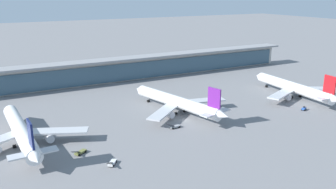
{
  "coord_description": "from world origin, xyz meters",
  "views": [
    {
      "loc": [
        -78.74,
        -129.92,
        56.71
      ],
      "look_at": [
        0.0,
        16.96,
        7.8
      ],
      "focal_mm": 37.66,
      "sensor_mm": 36.0,
      "label": 1
    }
  ],
  "objects_px": {
    "service_truck_under_wing_olive": "(80,152)",
    "airliner_centre_stand": "(178,102)",
    "airliner_left_stand": "(21,132)",
    "airliner_right_stand": "(295,88)",
    "service_truck_on_taxiway_grey": "(175,126)",
    "service_truck_mid_apron_white": "(112,163)",
    "service_truck_by_tail_blue": "(304,109)"
  },
  "relations": [
    {
      "from": "service_truck_under_wing_olive",
      "to": "service_truck_on_taxiway_grey",
      "type": "bearing_deg",
      "value": 7.88
    },
    {
      "from": "airliner_left_stand",
      "to": "service_truck_under_wing_olive",
      "type": "distance_m",
      "value": 25.86
    },
    {
      "from": "service_truck_under_wing_olive",
      "to": "service_truck_by_tail_blue",
      "type": "relative_size",
      "value": 1.96
    },
    {
      "from": "service_truck_mid_apron_white",
      "to": "service_truck_on_taxiway_grey",
      "type": "xyz_separation_m",
      "value": [
        35.14,
        19.22,
        0.0
      ]
    },
    {
      "from": "service_truck_mid_apron_white",
      "to": "service_truck_by_tail_blue",
      "type": "bearing_deg",
      "value": 5.36
    },
    {
      "from": "service_truck_under_wing_olive",
      "to": "airliner_left_stand",
      "type": "bearing_deg",
      "value": 133.07
    },
    {
      "from": "service_truck_under_wing_olive",
      "to": "service_truck_mid_apron_white",
      "type": "height_order",
      "value": "same"
    },
    {
      "from": "service_truck_under_wing_olive",
      "to": "airliner_right_stand",
      "type": "bearing_deg",
      "value": 7.01
    },
    {
      "from": "service_truck_under_wing_olive",
      "to": "service_truck_by_tail_blue",
      "type": "distance_m",
      "value": 110.78
    },
    {
      "from": "service_truck_mid_apron_white",
      "to": "service_truck_by_tail_blue",
      "type": "relative_size",
      "value": 1.89
    },
    {
      "from": "airliner_centre_stand",
      "to": "airliner_right_stand",
      "type": "xyz_separation_m",
      "value": [
        70.21,
        -7.54,
        0.0
      ]
    },
    {
      "from": "service_truck_under_wing_olive",
      "to": "airliner_centre_stand",
      "type": "bearing_deg",
      "value": 22.96
    },
    {
      "from": "airliner_centre_stand",
      "to": "service_truck_on_taxiway_grey",
      "type": "relative_size",
      "value": 9.18
    },
    {
      "from": "airliner_right_stand",
      "to": "service_truck_on_taxiway_grey",
      "type": "distance_m",
      "value": 82.14
    },
    {
      "from": "airliner_left_stand",
      "to": "service_truck_under_wing_olive",
      "type": "height_order",
      "value": "airliner_left_stand"
    },
    {
      "from": "service_truck_mid_apron_white",
      "to": "airliner_centre_stand",
      "type": "bearing_deg",
      "value": 37.9
    },
    {
      "from": "airliner_left_stand",
      "to": "service_truck_on_taxiway_grey",
      "type": "distance_m",
      "value": 61.45
    },
    {
      "from": "airliner_centre_stand",
      "to": "service_truck_mid_apron_white",
      "type": "xyz_separation_m",
      "value": [
        -46.41,
        -36.13,
        -4.54
      ]
    },
    {
      "from": "airliner_left_stand",
      "to": "service_truck_mid_apron_white",
      "type": "bearing_deg",
      "value": -52.15
    },
    {
      "from": "airliner_left_stand",
      "to": "service_truck_under_wing_olive",
      "type": "relative_size",
      "value": 9.92
    },
    {
      "from": "service_truck_mid_apron_white",
      "to": "airliner_left_stand",
      "type": "bearing_deg",
      "value": 127.85
    },
    {
      "from": "airliner_left_stand",
      "to": "service_truck_on_taxiway_grey",
      "type": "bearing_deg",
      "value": -11.97
    },
    {
      "from": "airliner_left_stand",
      "to": "service_truck_under_wing_olive",
      "type": "bearing_deg",
      "value": -46.93
    },
    {
      "from": "airliner_centre_stand",
      "to": "service_truck_under_wing_olive",
      "type": "xyz_separation_m",
      "value": [
        -53.83,
        -22.81,
        -4.54
      ]
    },
    {
      "from": "service_truck_mid_apron_white",
      "to": "airliner_right_stand",
      "type": "bearing_deg",
      "value": 13.78
    },
    {
      "from": "airliner_centre_stand",
      "to": "airliner_right_stand",
      "type": "distance_m",
      "value": 70.61
    },
    {
      "from": "service_truck_mid_apron_white",
      "to": "service_truck_by_tail_blue",
      "type": "xyz_separation_m",
      "value": [
        103.3,
        9.69,
        0.07
      ]
    },
    {
      "from": "airliner_left_stand",
      "to": "airliner_centre_stand",
      "type": "bearing_deg",
      "value": 3.38
    },
    {
      "from": "airliner_right_stand",
      "to": "service_truck_under_wing_olive",
      "type": "relative_size",
      "value": 9.92
    },
    {
      "from": "airliner_left_stand",
      "to": "airliner_centre_stand",
      "type": "relative_size",
      "value": 1.01
    },
    {
      "from": "airliner_right_stand",
      "to": "service_truck_by_tail_blue",
      "type": "distance_m",
      "value": 23.55
    },
    {
      "from": "service_truck_under_wing_olive",
      "to": "service_truck_by_tail_blue",
      "type": "bearing_deg",
      "value": -1.88
    }
  ]
}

